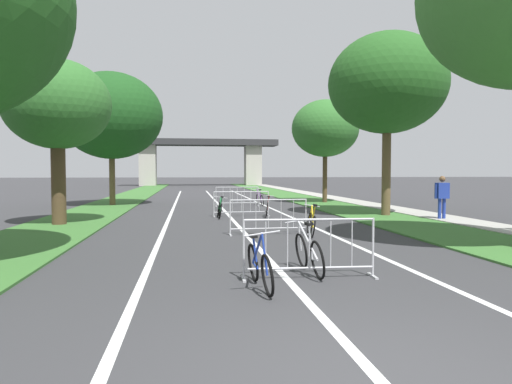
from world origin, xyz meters
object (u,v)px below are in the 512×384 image
(bicycle_silver_0, at_px, (309,253))
(tree_right_maple_mid, at_px, (387,84))
(crowd_barrier_nearest, at_px, (309,249))
(crowd_barrier_third, at_px, (241,204))
(bicycle_yellow_1, at_px, (311,223))
(tree_left_pine_near, at_px, (57,105))
(bicycle_purple_4, at_px, (260,199))
(tree_left_oak_near, at_px, (111,116))
(bicycle_red_2, at_px, (267,208))
(bicycle_green_5, at_px, (220,209))
(bicycle_blue_3, at_px, (259,266))
(crowd_barrier_second, at_px, (269,217))
(pedestrian_waiting, at_px, (442,193))
(crowd_barrier_fourth, at_px, (237,197))
(tree_right_cypress_far, at_px, (325,129))

(bicycle_silver_0, bearing_deg, tree_right_maple_mid, 56.28)
(crowd_barrier_nearest, relative_size, crowd_barrier_third, 1.01)
(crowd_barrier_nearest, xyz_separation_m, bicycle_yellow_1, (1.43, 5.03, -0.15))
(tree_left_pine_near, height_order, bicycle_purple_4, tree_left_pine_near)
(tree_left_oak_near, height_order, bicycle_red_2, tree_left_oak_near)
(bicycle_red_2, distance_m, bicycle_green_5, 1.98)
(tree_left_oak_near, distance_m, crowd_barrier_third, 10.32)
(tree_right_maple_mid, xyz_separation_m, bicycle_silver_0, (-6.02, -9.92, -5.12))
(crowd_barrier_nearest, height_order, bicycle_green_5, crowd_barrier_nearest)
(bicycle_silver_0, xyz_separation_m, bicycle_blue_3, (-1.06, -0.92, -0.02))
(tree_left_pine_near, height_order, crowd_barrier_second, tree_left_pine_near)
(bicycle_silver_0, distance_m, bicycle_purple_4, 16.78)
(pedestrian_waiting, bearing_deg, bicycle_purple_4, -58.40)
(tree_left_pine_near, xyz_separation_m, pedestrian_waiting, (14.00, -0.48, -3.10))
(bicycle_green_5, bearing_deg, bicycle_red_2, 4.70)
(bicycle_red_2, relative_size, pedestrian_waiting, 0.97)
(tree_left_oak_near, height_order, bicycle_purple_4, tree_left_oak_near)
(crowd_barrier_second, bearing_deg, bicycle_purple_4, 82.34)
(tree_left_oak_near, xyz_separation_m, crowd_barrier_fourth, (6.74, -1.33, -4.39))
(crowd_barrier_fourth, height_order, bicycle_silver_0, crowd_barrier_fourth)
(tree_left_pine_near, height_order, tree_left_oak_near, tree_left_oak_near)
(bicycle_silver_0, xyz_separation_m, pedestrian_waiting, (7.39, 7.98, 0.66))
(bicycle_silver_0, relative_size, pedestrian_waiting, 0.97)
(bicycle_red_2, bearing_deg, bicycle_yellow_1, -75.77)
(bicycle_blue_3, distance_m, bicycle_purple_4, 17.83)
(tree_right_cypress_far, xyz_separation_m, crowd_barrier_third, (-5.86, -7.30, -3.91))
(tree_right_cypress_far, height_order, bicycle_red_2, tree_right_cypress_far)
(crowd_barrier_second, xyz_separation_m, bicycle_yellow_1, (1.17, -0.52, -0.15))
(crowd_barrier_second, distance_m, pedestrian_waiting, 7.74)
(bicycle_blue_3, bearing_deg, tree_right_cypress_far, -114.57)
(bicycle_silver_0, bearing_deg, crowd_barrier_third, 87.47)
(tree_right_maple_mid, bearing_deg, tree_left_pine_near, -173.39)
(tree_left_oak_near, distance_m, crowd_barrier_second, 14.69)
(tree_left_pine_near, distance_m, crowd_barrier_fourth, 11.14)
(crowd_barrier_second, bearing_deg, tree_left_pine_near, 154.37)
(crowd_barrier_third, distance_m, bicycle_silver_0, 10.75)
(tree_left_oak_near, bearing_deg, crowd_barrier_fourth, -11.16)
(tree_left_oak_near, distance_m, bicycle_green_5, 10.24)
(tree_right_maple_mid, xyz_separation_m, crowd_barrier_nearest, (-6.10, -10.27, -4.99))
(tree_right_cypress_far, bearing_deg, tree_right_maple_mid, -88.96)
(tree_right_maple_mid, relative_size, crowd_barrier_third, 3.22)
(tree_right_cypress_far, height_order, bicycle_purple_4, tree_right_cypress_far)
(tree_left_pine_near, distance_m, tree_right_maple_mid, 12.79)
(tree_left_pine_near, bearing_deg, crowd_barrier_second, -25.63)
(bicycle_yellow_1, bearing_deg, bicycle_purple_4, 97.35)
(bicycle_purple_4, xyz_separation_m, bicycle_green_5, (-2.66, -6.50, -0.00))
(bicycle_yellow_1, relative_size, bicycle_purple_4, 1.00)
(tree_left_oak_near, relative_size, bicycle_red_2, 4.39)
(crowd_barrier_fourth, distance_m, bicycle_yellow_1, 11.66)
(bicycle_yellow_1, bearing_deg, bicycle_red_2, 102.26)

